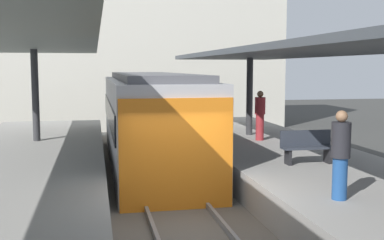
# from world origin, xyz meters

# --- Properties ---
(ground_plane) EXTENTS (80.00, 80.00, 0.00)m
(ground_plane) POSITION_xyz_m (0.00, 0.00, 0.00)
(ground_plane) COLOR #383835
(platform_right) EXTENTS (4.40, 28.00, 1.00)m
(platform_right) POSITION_xyz_m (3.80, 0.00, 0.50)
(platform_right) COLOR gray
(platform_right) RESTS_ON ground_plane
(track_ballast) EXTENTS (3.20, 28.00, 0.20)m
(track_ballast) POSITION_xyz_m (0.00, 0.00, 0.10)
(track_ballast) COLOR #59544C
(track_ballast) RESTS_ON ground_plane
(rail_near_side) EXTENTS (0.08, 28.00, 0.14)m
(rail_near_side) POSITION_xyz_m (-0.72, 0.00, 0.27)
(rail_near_side) COLOR slate
(rail_near_side) RESTS_ON track_ballast
(rail_far_side) EXTENTS (0.08, 28.00, 0.14)m
(rail_far_side) POSITION_xyz_m (0.72, 0.00, 0.27)
(rail_far_side) COLOR slate
(rail_far_side) RESTS_ON track_ballast
(commuter_train) EXTENTS (2.78, 10.64, 3.10)m
(commuter_train) POSITION_xyz_m (0.00, 6.70, 1.73)
(commuter_train) COLOR #ADADB2
(commuter_train) RESTS_ON track_ballast
(canopy_right) EXTENTS (4.18, 21.00, 3.01)m
(canopy_right) POSITION_xyz_m (3.80, 1.40, 3.90)
(canopy_right) COLOR #333335
(canopy_right) RESTS_ON platform_right
(platform_bench) EXTENTS (1.40, 0.41, 0.86)m
(platform_bench) POSITION_xyz_m (3.58, 2.21, 1.46)
(platform_bench) COLOR black
(platform_bench) RESTS_ON platform_right
(passenger_mid_platform) EXTENTS (0.36, 0.36, 1.70)m
(passenger_mid_platform) POSITION_xyz_m (2.69, -1.14, 1.88)
(passenger_mid_platform) COLOR navy
(passenger_mid_platform) RESTS_ON platform_right
(passenger_far_end) EXTENTS (0.36, 0.36, 1.70)m
(passenger_far_end) POSITION_xyz_m (3.73, 6.31, 1.88)
(passenger_far_end) COLOR maroon
(passenger_far_end) RESTS_ON platform_right
(station_building_backdrop) EXTENTS (18.00, 6.00, 11.00)m
(station_building_backdrop) POSITION_xyz_m (0.03, 20.00, 5.50)
(station_building_backdrop) COLOR beige
(station_building_backdrop) RESTS_ON ground_plane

